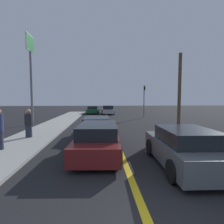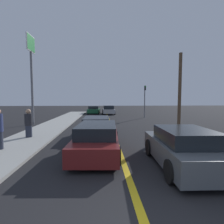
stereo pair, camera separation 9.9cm
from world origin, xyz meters
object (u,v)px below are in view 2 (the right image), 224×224
car_near_right_lane (183,148)px  car_parked_left_lot (109,110)px  car_ahead_center (97,138)px  car_oncoming_far (94,110)px  utility_pole (180,92)px  car_far_distant (97,126)px  roadside_sign (31,60)px  pedestrian_far_standing (29,123)px  traffic_light (145,98)px

car_near_right_lane → car_parked_left_lot: 21.42m
car_ahead_center → car_parked_left_lot: car_parked_left_lot is taller
car_parked_left_lot → car_oncoming_far: bearing=151.5°
car_ahead_center → utility_pole: bearing=44.7°
car_far_distant → roadside_sign: (-5.90, 5.00, 5.22)m
car_near_right_lane → car_parked_left_lot: same height
roadside_sign → car_far_distant: bearing=-40.3°
pedestrian_far_standing → utility_pole: size_ratio=0.29×
car_far_distant → car_parked_left_lot: bearing=85.7°
utility_pole → pedestrian_far_standing: bearing=-166.1°
pedestrian_far_standing → car_oncoming_far: bearing=80.5°
traffic_light → car_near_right_lane: bearing=-99.3°
car_parked_left_lot → car_oncoming_far: car_parked_left_lot is taller
traffic_light → roadside_sign: 13.21m
car_ahead_center → car_oncoming_far: (-1.06, 20.78, -0.02)m
car_ahead_center → car_near_right_lane: bearing=-27.7°
pedestrian_far_standing → traffic_light: bearing=49.3°
car_near_right_lane → roadside_sign: (-9.02, 10.46, 5.14)m
car_near_right_lane → traffic_light: (2.58, 15.82, 1.80)m
utility_pole → car_oncoming_far: bearing=114.8°
pedestrian_far_standing → utility_pole: bearing=13.9°
car_far_distant → car_oncoming_far: (-0.92, 17.09, 0.03)m
pedestrian_far_standing → roadside_sign: 7.84m
traffic_light → roadside_sign: size_ratio=0.50×
car_oncoming_far → utility_pole: 17.12m
pedestrian_far_standing → traffic_light: 14.83m
car_oncoming_far → traffic_light: bearing=-42.1°
utility_pole → roadside_sign: bearing=164.7°
pedestrian_far_standing → car_ahead_center: bearing=-35.2°
car_ahead_center → roadside_sign: size_ratio=0.61×
car_parked_left_lot → roadside_sign: bearing=-124.8°
utility_pole → car_parked_left_lot: bearing=108.7°
car_ahead_center → roadside_sign: bearing=127.9°
car_near_right_lane → car_far_distant: 6.28m
car_ahead_center → roadside_sign: (-6.05, 8.69, 5.17)m
car_near_right_lane → car_far_distant: (-3.12, 5.46, -0.07)m
car_parked_left_lot → car_ahead_center: bearing=-94.6°
roadside_sign → car_near_right_lane: bearing=-49.2°
car_oncoming_far → traffic_light: 9.61m
car_ahead_center → traffic_light: (5.55, 14.06, 1.82)m
car_near_right_lane → pedestrian_far_standing: size_ratio=2.41×
car_parked_left_lot → utility_pole: size_ratio=0.71×
car_parked_left_lot → car_far_distant: bearing=-96.0°
car_far_distant → car_parked_left_lot: 15.95m
pedestrian_far_standing → utility_pole: utility_pole is taller
car_oncoming_far → traffic_light: traffic_light is taller
car_far_distant → traffic_light: 11.97m
car_near_right_lane → roadside_sign: roadside_sign is taller
roadside_sign → car_ahead_center: bearing=-55.2°
car_near_right_lane → utility_pole: utility_pole is taller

